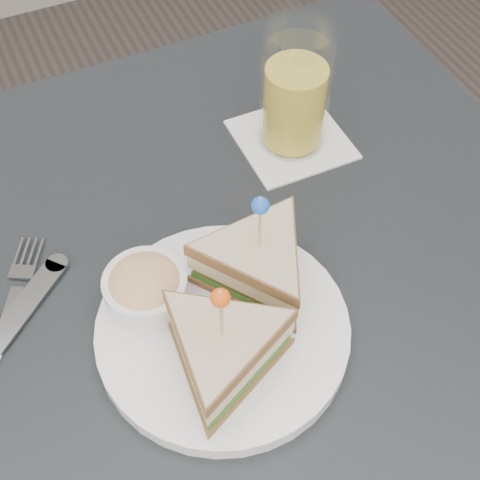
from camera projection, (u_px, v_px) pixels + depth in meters
name	position (u px, v px, depth m)	size (l,w,h in m)	color
table	(236.00, 317.00, 0.75)	(0.80, 0.80, 0.75)	black
plate_meal	(227.00, 309.00, 0.63)	(0.28, 0.26, 0.14)	white
cutlery_fork	(13.00, 301.00, 0.67)	(0.10, 0.17, 0.01)	silver
drink_set	(295.00, 95.00, 0.76)	(0.13, 0.13, 0.16)	white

